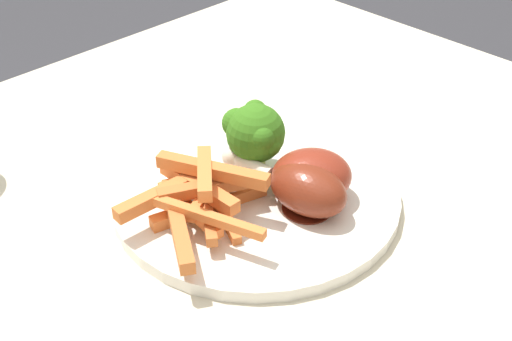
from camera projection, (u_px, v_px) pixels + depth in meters
dining_table at (222, 337)px, 0.62m from camera, size 0.99×0.80×0.70m
dinner_plate at (256, 194)px, 0.61m from camera, size 0.26×0.26×0.01m
broccoli_floret_front at (255, 133)px, 0.61m from camera, size 0.05×0.06×0.07m
carrot_fries_pile at (198, 197)px, 0.56m from camera, size 0.13×0.13×0.05m
chicken_drumstick_near at (302, 187)px, 0.58m from camera, size 0.06×0.13×0.04m
chicken_drumstick_far at (307, 177)px, 0.59m from camera, size 0.11×0.10×0.04m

